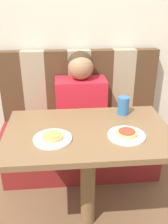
# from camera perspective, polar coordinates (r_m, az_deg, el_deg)

# --- Properties ---
(ground_plane) EXTENTS (12.00, 12.00, 0.00)m
(ground_plane) POSITION_cam_1_polar(r_m,az_deg,el_deg) (1.99, 0.81, -23.50)
(ground_plane) COLOR brown
(wall_back) EXTENTS (7.00, 0.05, 2.60)m
(wall_back) POSITION_cam_1_polar(r_m,az_deg,el_deg) (2.20, -1.41, 20.05)
(wall_back) COLOR beige
(wall_back) RESTS_ON ground_plane
(booth_seat) EXTENTS (1.35, 0.46, 0.47)m
(booth_seat) POSITION_cam_1_polar(r_m,az_deg,el_deg) (2.28, -0.66, -8.32)
(booth_seat) COLOR maroon
(booth_seat) RESTS_ON ground_plane
(booth_backrest) EXTENTS (1.35, 0.09, 0.61)m
(booth_backrest) POSITION_cam_1_polar(r_m,az_deg,el_deg) (2.21, -1.09, 6.15)
(booth_backrest) COLOR #4C331E
(booth_backrest) RESTS_ON booth_seat
(dining_table) EXTENTS (1.01, 0.64, 0.76)m
(dining_table) POSITION_cam_1_polar(r_m,az_deg,el_deg) (1.57, 0.96, -7.63)
(dining_table) COLOR brown
(dining_table) RESTS_ON ground_plane
(person) EXTENTS (0.41, 0.24, 0.64)m
(person) POSITION_cam_1_polar(r_m,az_deg,el_deg) (2.04, -0.74, 4.44)
(person) COLOR red
(person) RESTS_ON booth_seat
(plate_left) EXTENTS (0.22, 0.22, 0.01)m
(plate_left) POSITION_cam_1_polar(r_m,az_deg,el_deg) (1.42, -7.20, -6.10)
(plate_left) COLOR white
(plate_left) RESTS_ON dining_table
(plate_right) EXTENTS (0.22, 0.22, 0.01)m
(plate_right) POSITION_cam_1_polar(r_m,az_deg,el_deg) (1.46, 9.69, -5.31)
(plate_right) COLOR white
(plate_right) RESTS_ON dining_table
(pizza_left) EXTENTS (0.12, 0.12, 0.03)m
(pizza_left) POSITION_cam_1_polar(r_m,az_deg,el_deg) (1.41, -7.23, -5.48)
(pizza_left) COLOR tan
(pizza_left) RESTS_ON plate_left
(pizza_right) EXTENTS (0.12, 0.12, 0.03)m
(pizza_right) POSITION_cam_1_polar(r_m,az_deg,el_deg) (1.45, 9.74, -4.70)
(pizza_right) COLOR tan
(pizza_right) RESTS_ON plate_right
(drinking_cup) EXTENTS (0.08, 0.08, 0.12)m
(drinking_cup) POSITION_cam_1_polar(r_m,az_deg,el_deg) (1.71, 9.00, 1.47)
(drinking_cup) COLOR #2D669E
(drinking_cup) RESTS_ON dining_table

